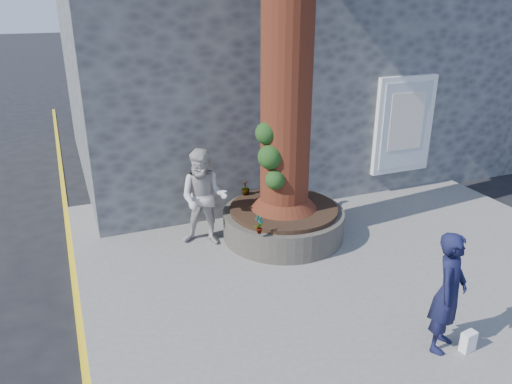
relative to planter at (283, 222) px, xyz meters
name	(u,v)px	position (x,y,z in m)	size (l,w,h in m)	color
ground	(290,306)	(-0.80, -2.00, -0.41)	(120.00, 120.00, 0.00)	black
pavement	(341,255)	(0.70, -1.00, -0.35)	(9.00, 8.00, 0.12)	slate
yellow_line	(78,314)	(-3.85, -1.00, -0.41)	(0.10, 30.00, 0.01)	yellow
stone_shop	(262,45)	(1.70, 5.20, 2.75)	(10.30, 8.30, 6.30)	#444649
neighbour_shop	(486,41)	(9.70, 5.20, 2.59)	(6.00, 8.00, 6.00)	#444649
planter	(283,222)	(0.00, 0.00, 0.00)	(2.30, 2.30, 0.60)	black
man	(449,293)	(0.58, -3.72, 0.54)	(0.61, 0.40, 1.66)	#131535
woman	(204,198)	(-1.48, 0.27, 0.62)	(0.89, 0.69, 1.82)	#BCB8B4
shopping_bag	(468,341)	(0.84, -3.93, -0.15)	(0.20, 0.12, 0.28)	white
plant_a	(259,225)	(-0.85, -0.85, 0.47)	(0.17, 0.12, 0.33)	gray
plant_b	(304,177)	(0.85, 0.85, 0.49)	(0.21, 0.20, 0.37)	gray
plant_c	(246,188)	(-0.45, 0.85, 0.45)	(0.16, 0.16, 0.29)	gray
plant_d	(273,198)	(-0.15, 0.15, 0.45)	(0.26, 0.23, 0.29)	gray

